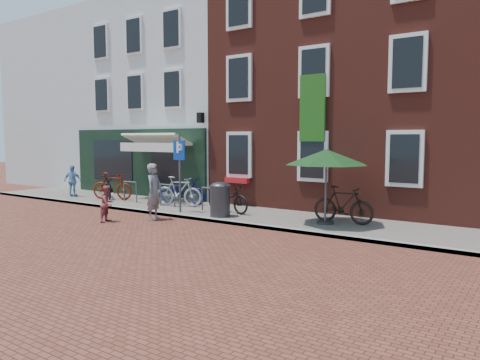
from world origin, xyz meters
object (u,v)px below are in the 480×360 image
Objects in this scene: boy at (107,204)px; litter_bin at (220,197)px; bicycle_2 at (183,191)px; cafe_person at (73,181)px; woman at (154,192)px; bicycle_4 at (228,198)px; bicycle_5 at (343,205)px; bicycle_3 at (179,191)px; bicycle_0 at (108,186)px; bicycle_1 at (112,186)px; parking_sign at (180,162)px; parasol at (326,154)px.

litter_bin is at bearing -64.10° from boy.
boy is 0.60× the size of bicycle_2.
cafe_person is at bearing 86.39° from bicycle_2.
woman is at bearing -143.71° from litter_bin.
bicycle_2 is 2.62m from bicycle_4.
woman is 0.99× the size of bicycle_5.
boy is 0.62× the size of bicycle_3.
litter_bin is at bearing -64.61° from bicycle_0.
bicycle_1 reaches higher than bicycle_0.
bicycle_5 is (3.98, 0.32, 0.05)m from bicycle_4.
bicycle_4 is at bearing -105.88° from bicycle_1.
parasol is (4.97, 0.81, 0.33)m from parking_sign.
litter_bin is 3.88m from bicycle_5.
bicycle_2 is at bearing 85.70° from bicycle_5.
bicycle_0 is 0.56m from bicycle_1.
bicycle_5 is at bearing -55.55° from bicycle_0.
woman is at bearing -130.55° from bicycle_1.
parking_sign is 1.09× the size of parasol.
litter_bin is 0.65× the size of bicycle_1.
boy is at bearing 129.69° from cafe_person.
litter_bin is 1.99m from parking_sign.
bicycle_0 is (-9.93, 0.23, -1.55)m from parasol.
bicycle_3 is at bearing 133.92° from parking_sign.
parking_sign is at bearing 100.64° from bicycle_5.
woman is 0.96× the size of bicycle_4.
bicycle_3 is 2.32m from bicycle_4.
bicycle_3 is at bearing 97.12° from bicycle_4.
litter_bin reaches higher than bicycle_1.
parking_sign is 1.42× the size of bicycle_2.
bicycle_5 is (3.71, 1.10, -0.06)m from litter_bin.
boy is at bearing 168.75° from bicycle_2.
bicycle_1 is at bearing 164.05° from cafe_person.
bicycle_3 is (-0.89, 2.14, -0.25)m from woman.
litter_bin is 0.48× the size of parasol.
bicycle_1 and bicycle_3 have the same top height.
boy is 3.21m from bicycle_3.
cafe_person is 0.72× the size of bicycle_4.
litter_bin is 2.74m from bicycle_3.
bicycle_2 is (-6.13, 0.66, -1.55)m from parasol.
woman is 2.33m from bicycle_3.
bicycle_0 is at bearing 98.25° from bicycle_4.
litter_bin is at bearing -151.62° from bicycle_4.
parking_sign reaches higher than bicycle_3.
cafe_person is 2.19m from bicycle_1.
woman is 2.50m from bicycle_4.
parking_sign is 2.04m from bicycle_4.
parking_sign is 5.61m from bicycle_5.
bicycle_1 is (-9.42, 0.02, -1.50)m from parasol.
bicycle_3 is at bearing -57.27° from bicycle_0.
parking_sign is at bearing -16.18° from woman.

